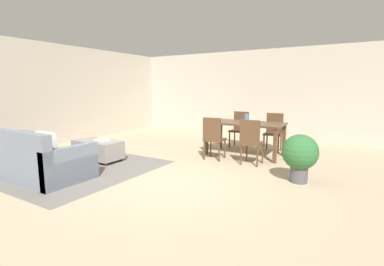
{
  "coord_description": "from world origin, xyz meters",
  "views": [
    {
      "loc": [
        2.66,
        -3.77,
        1.53
      ],
      "look_at": [
        -0.29,
        1.1,
        0.62
      ],
      "focal_mm": 26.39,
      "sensor_mm": 36.0,
      "label": 1
    }
  ],
  "objects_px": {
    "ottoman_table": "(98,149)",
    "dining_chair_far_left": "(240,127)",
    "dining_table": "(245,126)",
    "potted_plant": "(300,154)",
    "dining_chair_near_right": "(251,140)",
    "vase_centerpiece": "(246,118)",
    "couch": "(35,160)",
    "dining_chair_near_left": "(213,136)",
    "dining_chair_far_right": "(274,130)",
    "book_on_ottoman": "(103,140)"
  },
  "relations": [
    {
      "from": "book_on_ottoman",
      "to": "potted_plant",
      "type": "relative_size",
      "value": 0.33
    },
    {
      "from": "dining_chair_far_left",
      "to": "vase_centerpiece",
      "type": "bearing_deg",
      "value": -59.51
    },
    {
      "from": "dining_chair_far_right",
      "to": "potted_plant",
      "type": "distance_m",
      "value": 2.37
    },
    {
      "from": "couch",
      "to": "dining_chair_near_left",
      "type": "height_order",
      "value": "dining_chair_near_left"
    },
    {
      "from": "dining_chair_far_left",
      "to": "book_on_ottoman",
      "type": "distance_m",
      "value": 3.45
    },
    {
      "from": "dining_chair_near_right",
      "to": "ottoman_table",
      "type": "bearing_deg",
      "value": -155.33
    },
    {
      "from": "ottoman_table",
      "to": "dining_chair_near_right",
      "type": "relative_size",
      "value": 1.14
    },
    {
      "from": "dining_chair_near_left",
      "to": "dining_chair_far_right",
      "type": "height_order",
      "value": "same"
    },
    {
      "from": "dining_chair_far_right",
      "to": "book_on_ottoman",
      "type": "relative_size",
      "value": 3.54
    },
    {
      "from": "dining_chair_far_left",
      "to": "ottoman_table",
      "type": "bearing_deg",
      "value": -125.04
    },
    {
      "from": "dining_chair_far_left",
      "to": "book_on_ottoman",
      "type": "height_order",
      "value": "dining_chair_far_left"
    },
    {
      "from": "book_on_ottoman",
      "to": "dining_chair_near_right",
      "type": "bearing_deg",
      "value": 24.18
    },
    {
      "from": "dining_chair_far_left",
      "to": "vase_centerpiece",
      "type": "relative_size",
      "value": 5.06
    },
    {
      "from": "dining_table",
      "to": "dining_chair_far_right",
      "type": "height_order",
      "value": "dining_chair_far_right"
    },
    {
      "from": "dining_chair_far_right",
      "to": "potted_plant",
      "type": "height_order",
      "value": "dining_chair_far_right"
    },
    {
      "from": "dining_table",
      "to": "dining_chair_near_right",
      "type": "bearing_deg",
      "value": -61.5
    },
    {
      "from": "dining_chair_far_left",
      "to": "potted_plant",
      "type": "bearing_deg",
      "value": -48.68
    },
    {
      "from": "dining_chair_near_right",
      "to": "book_on_ottoman",
      "type": "xyz_separation_m",
      "value": [
        -2.82,
        -1.27,
        -0.07
      ]
    },
    {
      "from": "dining_chair_near_left",
      "to": "potted_plant",
      "type": "xyz_separation_m",
      "value": [
        1.86,
        -0.57,
        -0.05
      ]
    },
    {
      "from": "dining_chair_near_right",
      "to": "potted_plant",
      "type": "bearing_deg",
      "value": -29.64
    },
    {
      "from": "dining_chair_far_left",
      "to": "book_on_ottoman",
      "type": "bearing_deg",
      "value": -124.54
    },
    {
      "from": "couch",
      "to": "dining_chair_far_left",
      "type": "bearing_deg",
      "value": 63.57
    },
    {
      "from": "dining_chair_far_right",
      "to": "ottoman_table",
      "type": "bearing_deg",
      "value": -135.48
    },
    {
      "from": "ottoman_table",
      "to": "vase_centerpiece",
      "type": "height_order",
      "value": "vase_centerpiece"
    },
    {
      "from": "dining_chair_far_left",
      "to": "dining_chair_near_left",
      "type": "bearing_deg",
      "value": -88.58
    },
    {
      "from": "couch",
      "to": "ottoman_table",
      "type": "relative_size",
      "value": 1.89
    },
    {
      "from": "dining_chair_near_left",
      "to": "dining_chair_far_right",
      "type": "relative_size",
      "value": 1.0
    },
    {
      "from": "dining_chair_near_right",
      "to": "potted_plant",
      "type": "height_order",
      "value": "dining_chair_near_right"
    },
    {
      "from": "dining_chair_far_left",
      "to": "dining_chair_far_right",
      "type": "bearing_deg",
      "value": -1.53
    },
    {
      "from": "ottoman_table",
      "to": "couch",
      "type": "bearing_deg",
      "value": -92.69
    },
    {
      "from": "couch",
      "to": "book_on_ottoman",
      "type": "distance_m",
      "value": 1.4
    },
    {
      "from": "dining_table",
      "to": "potted_plant",
      "type": "height_order",
      "value": "potted_plant"
    },
    {
      "from": "dining_chair_near_right",
      "to": "vase_centerpiece",
      "type": "bearing_deg",
      "value": 116.97
    },
    {
      "from": "ottoman_table",
      "to": "dining_chair_near_left",
      "type": "xyz_separation_m",
      "value": [
        2.08,
        1.31,
        0.27
      ]
    },
    {
      "from": "dining_chair_near_right",
      "to": "book_on_ottoman",
      "type": "height_order",
      "value": "dining_chair_near_right"
    },
    {
      "from": "dining_chair_near_left",
      "to": "vase_centerpiece",
      "type": "xyz_separation_m",
      "value": [
        0.44,
        0.79,
        0.33
      ]
    },
    {
      "from": "ottoman_table",
      "to": "potted_plant",
      "type": "xyz_separation_m",
      "value": [
        3.94,
        0.74,
        0.22
      ]
    },
    {
      "from": "ottoman_table",
      "to": "dining_chair_far_left",
      "type": "distance_m",
      "value": 3.56
    },
    {
      "from": "dining_table",
      "to": "potted_plant",
      "type": "bearing_deg",
      "value": -43.0
    },
    {
      "from": "dining_chair_far_right",
      "to": "potted_plant",
      "type": "bearing_deg",
      "value": -64.77
    },
    {
      "from": "ottoman_table",
      "to": "dining_chair_near_left",
      "type": "bearing_deg",
      "value": 32.28
    },
    {
      "from": "dining_table",
      "to": "couch",
      "type": "bearing_deg",
      "value": -126.76
    },
    {
      "from": "ottoman_table",
      "to": "dining_chair_near_right",
      "type": "distance_m",
      "value": 3.21
    },
    {
      "from": "dining_chair_near_left",
      "to": "dining_chair_far_right",
      "type": "distance_m",
      "value": 1.79
    },
    {
      "from": "dining_chair_far_right",
      "to": "book_on_ottoman",
      "type": "bearing_deg",
      "value": -135.33
    },
    {
      "from": "dining_chair_near_right",
      "to": "dining_chair_far_right",
      "type": "bearing_deg",
      "value": 88.95
    },
    {
      "from": "dining_chair_near_left",
      "to": "vase_centerpiece",
      "type": "distance_m",
      "value": 0.96
    },
    {
      "from": "couch",
      "to": "ottoman_table",
      "type": "bearing_deg",
      "value": 87.31
    },
    {
      "from": "dining_chair_near_right",
      "to": "vase_centerpiece",
      "type": "distance_m",
      "value": 0.92
    },
    {
      "from": "vase_centerpiece",
      "to": "dining_chair_near_left",
      "type": "bearing_deg",
      "value": -119.06
    }
  ]
}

